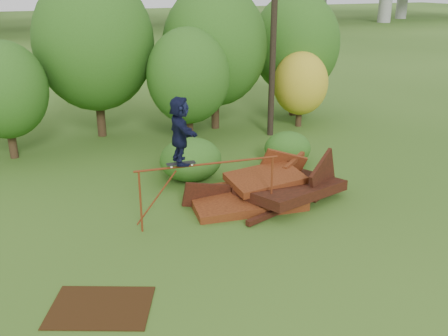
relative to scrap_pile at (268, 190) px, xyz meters
name	(u,v)px	position (x,y,z in m)	size (l,w,h in m)	color
ground	(278,240)	(-1.00, -2.49, -0.37)	(240.00, 240.00, 0.00)	#2D5116
scrap_pile	(268,190)	(0.00, 0.00, 0.00)	(5.54, 3.18, 2.00)	#3F180B
grind_rail	(208,177)	(-2.38, -0.67, 1.10)	(4.33, 0.51, 1.91)	maroon
skateboard	(181,163)	(-3.19, -0.59, 1.61)	(0.85, 0.31, 0.09)	black
skater	(180,130)	(-3.19, -0.59, 2.59)	(1.79, 0.57, 1.93)	black
flat_plate	(101,307)	(-6.18, -3.66, -0.36)	(2.23, 1.60, 0.03)	black
tree_0	(4,90)	(-7.61, 7.95, 2.45)	(3.38, 3.38, 4.77)	black
tree_1	(94,42)	(-3.70, 9.62, 3.93)	(5.27, 5.27, 7.34)	black
tree_2	(188,76)	(-0.25, 7.02, 2.62)	(3.60, 3.60, 5.07)	black
tree_3	(215,46)	(1.70, 8.74, 3.61)	(4.92, 4.92, 6.82)	black
tree_4	(300,83)	(5.65, 7.40, 1.78)	(2.68, 2.68, 3.71)	black
tree_5	(296,44)	(6.52, 9.44, 3.40)	(4.55, 4.55, 6.39)	black
shrub_left	(191,159)	(-1.71, 2.78, 0.41)	(2.27, 2.09, 1.57)	#244612
shrub_right	(288,148)	(2.36, 2.83, 0.29)	(1.86, 1.70, 1.32)	#244612
utility_pole	(273,33)	(3.64, 6.63, 4.31)	(1.40, 0.28, 9.22)	black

